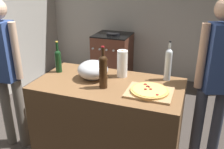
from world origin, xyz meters
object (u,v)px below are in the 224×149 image
at_px(wine_bottle_amber, 58,60).
at_px(person_in_red, 215,76).
at_px(wine_bottle_dark, 168,63).
at_px(person_in_stripes, 6,68).
at_px(paper_towel_roll, 122,64).
at_px(mixing_bowl, 93,70).
at_px(pizza, 149,90).
at_px(wine_bottle_green, 103,70).
at_px(stove, 113,57).

distance_m(wine_bottle_amber, person_in_red, 1.58).
distance_m(wine_bottle_dark, person_in_stripes, 1.69).
relative_size(paper_towel_roll, wine_bottle_dark, 0.70).
xyz_separation_m(paper_towel_roll, wine_bottle_dark, (0.44, 0.07, 0.04)).
xyz_separation_m(mixing_bowl, paper_towel_roll, (0.26, 0.15, 0.04)).
bearing_deg(wine_bottle_amber, person_in_stripes, -160.27).
height_order(pizza, paper_towel_roll, paper_towel_roll).
distance_m(mixing_bowl, person_in_stripes, 0.96).
relative_size(wine_bottle_green, stove, 0.43).
xyz_separation_m(mixing_bowl, wine_bottle_dark, (0.70, 0.22, 0.08)).
bearing_deg(paper_towel_roll, person_in_red, 8.15).
xyz_separation_m(pizza, person_in_red, (0.54, 0.42, 0.04)).
xyz_separation_m(pizza, stove, (-1.16, 2.28, -0.52)).
xyz_separation_m(stove, person_in_red, (1.70, -1.86, 0.56)).
distance_m(pizza, paper_towel_roll, 0.47).
height_order(paper_towel_roll, person_in_stripes, person_in_stripes).
bearing_deg(wine_bottle_amber, person_in_red, 8.66).
bearing_deg(wine_bottle_amber, wine_bottle_green, -19.20).
relative_size(paper_towel_roll, wine_bottle_amber, 0.82).
bearing_deg(paper_towel_roll, pizza, -40.78).
bearing_deg(person_in_stripes, wine_bottle_green, -0.86).
xyz_separation_m(paper_towel_roll, wine_bottle_amber, (-0.67, -0.11, 0.00)).
bearing_deg(person_in_red, pizza, -141.85).
xyz_separation_m(wine_bottle_green, person_in_red, (0.97, 0.44, -0.10)).
bearing_deg(wine_bottle_amber, stove, 93.85).
relative_size(stove, person_in_red, 0.53).
relative_size(pizza, stove, 0.37).
relative_size(pizza, wine_bottle_green, 0.85).
distance_m(pizza, person_in_red, 0.69).
relative_size(pizza, person_in_stripes, 0.20).
height_order(wine_bottle_green, stove, wine_bottle_green).
bearing_deg(wine_bottle_dark, stove, 123.25).
distance_m(wine_bottle_dark, stove, 2.39).
relative_size(wine_bottle_dark, wine_bottle_green, 1.00).
bearing_deg(paper_towel_roll, mixing_bowl, -149.02).
distance_m(pizza, person_in_stripes, 1.54).
relative_size(mixing_bowl, person_in_stripes, 0.18).
distance_m(paper_towel_roll, wine_bottle_green, 0.33).
xyz_separation_m(wine_bottle_dark, person_in_red, (0.44, 0.06, -0.10)).
bearing_deg(paper_towel_roll, person_in_stripes, -165.97).
bearing_deg(pizza, mixing_bowl, 166.54).
bearing_deg(person_in_stripes, stove, 80.39).
bearing_deg(paper_towel_roll, wine_bottle_amber, -170.66).
relative_size(pizza, wine_bottle_dark, 0.85).
xyz_separation_m(mixing_bowl, stove, (-0.56, 2.14, -0.58)).
bearing_deg(wine_bottle_green, wine_bottle_dark, 36.14).
height_order(pizza, stove, pizza).
bearing_deg(person_in_red, mixing_bowl, -166.19).
bearing_deg(wine_bottle_dark, person_in_red, 7.80).
relative_size(paper_towel_roll, stove, 0.30).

